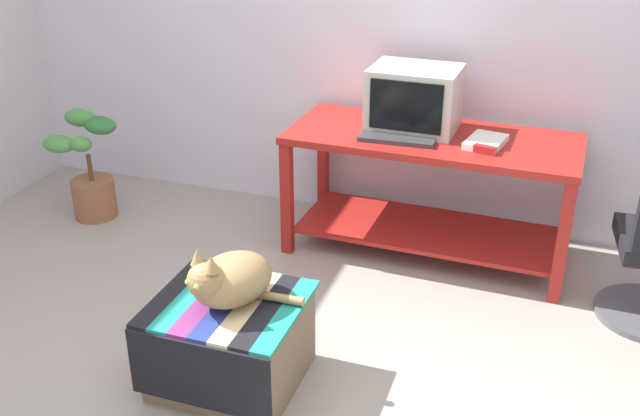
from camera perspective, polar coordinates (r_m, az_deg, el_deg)
The scene contains 10 objects.
ground_plane at distance 3.08m, azimuth -6.27°, elevation -15.75°, with size 14.00×14.00×0.00m, color #9E9389.
back_wall at distance 4.31m, azimuth 4.75°, elevation 15.79°, with size 8.00×0.10×2.60m, color silver.
desk at distance 4.03m, azimuth 8.68°, elevation 2.73°, with size 1.57×0.71×0.70m.
tv_monitor at distance 3.99m, azimuth 7.42°, elevation 8.48°, with size 0.48×0.39×0.34m.
keyboard at distance 3.84m, azimuth 6.10°, elevation 5.45°, with size 0.40×0.15×0.02m, color #333338.
book at distance 3.85m, azimuth 12.90°, elevation 5.09°, with size 0.17×0.26×0.03m, color white.
ottoman_with_blanket at distance 3.13m, azimuth -7.11°, elevation -10.36°, with size 0.61×0.57×0.39m.
cat at distance 2.96m, azimuth -7.18°, elevation -5.58°, with size 0.49×0.44×0.28m.
potted_plant at distance 4.69m, azimuth -17.65°, elevation 2.95°, with size 0.44×0.37×0.67m.
stapler at distance 3.74m, azimuth 12.82°, elevation 4.51°, with size 0.04×0.11×0.04m, color #A31E1E.
Camera 1 is at (1.05, -2.07, 2.03)m, focal length 40.69 mm.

